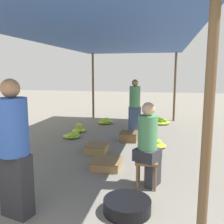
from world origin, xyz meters
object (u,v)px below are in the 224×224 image
(vendor_foreground, at_px, (14,147))
(basin_black, at_px, (127,206))
(banana_pile_right_1, at_px, (162,122))
(crate_mid, at_px, (107,164))
(banana_pile_left_0, at_px, (4,181))
(banana_pile_left_1, at_px, (72,136))
(banana_pile_left_3, at_px, (79,129))
(banana_pile_right_0, at_px, (156,144))
(shopper_walking_mid, at_px, (135,104))
(vendor_seated, at_px, (149,143))
(crate_far, at_px, (129,136))
(banana_pile_left_2, at_px, (106,122))
(crate_near, at_px, (97,148))
(stool, at_px, (147,165))

(vendor_foreground, bearing_deg, basin_black, 14.82)
(banana_pile_right_1, xyz_separation_m, crate_mid, (-0.94, -4.15, -0.01))
(banana_pile_left_0, height_order, banana_pile_right_1, banana_pile_right_1)
(vendor_foreground, relative_size, crate_mid, 3.20)
(banana_pile_left_1, height_order, banana_pile_left_3, banana_pile_left_3)
(banana_pile_right_1, bearing_deg, vendor_foreground, -105.89)
(banana_pile_left_0, bearing_deg, banana_pile_left_1, 89.84)
(basin_black, xyz_separation_m, banana_pile_right_0, (0.25, 2.89, -0.00))
(banana_pile_left_3, bearing_deg, shopper_walking_mid, 21.30)
(basin_black, distance_m, banana_pile_left_0, 2.04)
(vendor_seated, bearing_deg, crate_mid, 143.54)
(crate_far, bearing_deg, banana_pile_left_2, 118.92)
(basin_black, xyz_separation_m, shopper_walking_mid, (-0.47, 4.57, 0.72))
(basin_black, xyz_separation_m, banana_pile_right_1, (0.35, 5.54, 0.00))
(vendor_seated, bearing_deg, banana_pile_left_3, 125.65)
(vendor_foreground, height_order, vendor_seated, vendor_foreground)
(banana_pile_left_0, distance_m, banana_pile_left_1, 2.92)
(basin_black, xyz_separation_m, crate_far, (-0.46, 3.29, 0.03))
(vendor_seated, bearing_deg, banana_pile_right_0, 88.86)
(basin_black, relative_size, banana_pile_left_1, 1.28)
(banana_pile_right_0, relative_size, crate_far, 1.19)
(crate_near, height_order, shopper_walking_mid, shopper_walking_mid)
(banana_pile_left_1, height_order, banana_pile_right_1, banana_pile_right_1)
(vendor_seated, bearing_deg, stool, -155.79)
(banana_pile_right_0, bearing_deg, crate_near, -151.44)
(vendor_foreground, distance_m, banana_pile_left_0, 1.26)
(shopper_walking_mid, bearing_deg, vendor_foreground, -99.90)
(banana_pile_right_1, distance_m, crate_far, 2.39)
(crate_far, bearing_deg, stool, -75.57)
(banana_pile_left_0, bearing_deg, banana_pile_left_3, 90.77)
(banana_pile_left_0, relative_size, crate_far, 1.11)
(crate_far, bearing_deg, vendor_seated, -75.13)
(banana_pile_left_1, bearing_deg, banana_pile_right_0, -9.24)
(vendor_foreground, distance_m, vendor_seated, 1.93)
(banana_pile_right_1, bearing_deg, crate_near, -112.15)
(banana_pile_left_3, distance_m, crate_mid, 2.95)
(banana_pile_left_1, bearing_deg, banana_pile_left_3, 94.63)
(vendor_seated, relative_size, banana_pile_left_0, 2.72)
(stool, bearing_deg, crate_mid, 142.53)
(banana_pile_left_2, relative_size, banana_pile_left_3, 0.96)
(crate_near, bearing_deg, shopper_walking_mid, 77.14)
(basin_black, xyz_separation_m, banana_pile_left_0, (-2.01, 0.33, -0.00))
(stool, relative_size, crate_near, 0.92)
(crate_far, bearing_deg, shopper_walking_mid, 90.61)
(banana_pile_left_0, bearing_deg, vendor_seated, 11.73)
(vendor_seated, relative_size, shopper_walking_mid, 0.86)
(banana_pile_left_1, bearing_deg, crate_far, 1.57)
(banana_pile_left_2, bearing_deg, stool, -68.88)
(basin_black, distance_m, crate_mid, 1.51)
(banana_pile_left_2, height_order, banana_pile_right_1, banana_pile_right_1)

